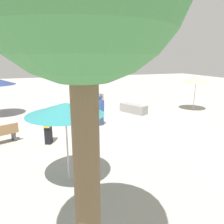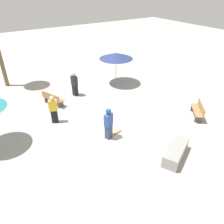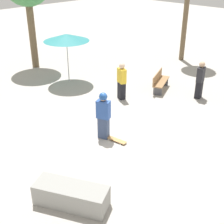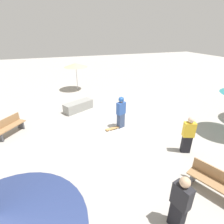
# 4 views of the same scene
# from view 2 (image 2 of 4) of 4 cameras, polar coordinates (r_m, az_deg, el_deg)

# --- Properties ---
(ground_plane) EXTENTS (60.00, 60.00, 0.00)m
(ground_plane) POSITION_cam_2_polar(r_m,az_deg,el_deg) (12.32, 0.18, -3.31)
(ground_plane) COLOR #ADA8A0
(skater_main) EXTENTS (0.40, 0.52, 1.72)m
(skater_main) POSITION_cam_2_polar(r_m,az_deg,el_deg) (10.85, -0.92, -2.75)
(skater_main) COLOR #38476B
(skater_main) RESTS_ON ground_plane
(skateboard) EXTENTS (0.32, 0.82, 0.07)m
(skateboard) POSITION_cam_2_polar(r_m,az_deg,el_deg) (11.65, 0.88, -5.29)
(skateboard) COLOR #B7844C
(skateboard) RESTS_ON ground_plane
(concrete_ledge) EXTENTS (1.45, 2.00, 0.59)m
(concrete_ledge) POSITION_cam_2_polar(r_m,az_deg,el_deg) (10.48, 16.28, -10.03)
(concrete_ledge) COLOR gray
(concrete_ledge) RESTS_ON ground_plane
(bench_near) EXTENTS (1.51, 1.37, 0.85)m
(bench_near) POSITION_cam_2_polar(r_m,az_deg,el_deg) (13.78, 21.55, 0.40)
(bench_near) COLOR #47474C
(bench_near) RESTS_ON ground_plane
(bench_far) EXTENTS (1.65, 1.02, 0.85)m
(bench_far) POSITION_cam_2_polar(r_m,az_deg,el_deg) (14.60, -15.24, 3.36)
(bench_far) COLOR #47474C
(bench_far) RESTS_ON ground_plane
(shade_umbrella_navy) EXTENTS (2.50, 2.50, 2.40)m
(shade_umbrella_navy) POSITION_cam_2_polar(r_m,az_deg,el_deg) (16.63, 1.07, 14.48)
(shade_umbrella_navy) COLOR #B7B7BC
(shade_umbrella_navy) RESTS_ON ground_plane
(bystander_watching) EXTENTS (0.51, 0.36, 1.68)m
(bystander_watching) POSITION_cam_2_polar(r_m,az_deg,el_deg) (15.35, -9.75, 7.18)
(bystander_watching) COLOR black
(bystander_watching) RESTS_ON ground_plane
(bystander_far) EXTENTS (0.40, 0.51, 1.65)m
(bystander_far) POSITION_cam_2_polar(r_m,az_deg,el_deg) (12.55, -15.03, 0.65)
(bystander_far) COLOR black
(bystander_far) RESTS_ON ground_plane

